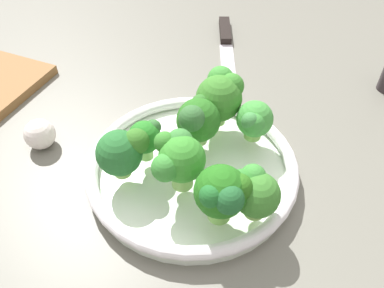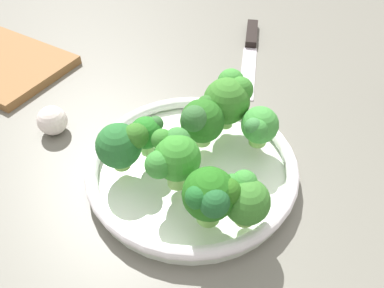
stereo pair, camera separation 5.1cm
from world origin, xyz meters
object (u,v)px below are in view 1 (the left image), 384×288
broccoli_floret_2 (123,151)px  broccoli_floret_5 (145,135)px  bowl (192,168)px  broccoli_floret_4 (223,193)px  broccoli_floret_6 (177,158)px  broccoli_floret_7 (198,119)px  broccoli_floret_1 (221,95)px  garlic_bulb (40,134)px  broccoli_floret_3 (255,192)px  broccoli_floret_0 (254,120)px  knife (226,43)px

broccoli_floret_2 → broccoli_floret_5: 4.04cm
bowl → broccoli_floret_5: size_ratio=4.97×
broccoli_floret_4 → broccoli_floret_5: broccoli_floret_4 is taller
broccoli_floret_4 → broccoli_floret_5: bearing=-55.9°
broccoli_floret_4 → broccoli_floret_2: bearing=-39.4°
broccoli_floret_6 → broccoli_floret_7: bearing=-116.9°
broccoli_floret_1 → broccoli_floret_2: size_ratio=1.16×
bowl → garlic_bulb: size_ratio=6.32×
broccoli_floret_4 → broccoli_floret_7: broccoli_floret_4 is taller
broccoli_floret_7 → broccoli_floret_4: bearing=92.7°
broccoli_floret_3 → broccoli_floret_7: size_ratio=0.87×
broccoli_floret_0 → broccoli_floret_6: (11.36, 6.84, 1.28)cm
bowl → knife: (-11.88, -33.60, -1.04)cm
broccoli_floret_0 → broccoli_floret_3: (3.11, 12.25, 0.19)cm
broccoli_floret_5 → knife: (-17.78, -31.66, -6.20)cm
broccoli_floret_7 → knife: (-10.52, -30.04, -6.62)cm
broccoli_floret_4 → broccoli_floret_6: (4.37, -5.89, 0.04)cm
bowl → broccoli_floret_0: 10.65cm
broccoli_floret_4 → broccoli_floret_3: bearing=-172.9°
bowl → broccoli_floret_0: (-8.97, -3.02, 4.88)cm
broccoli_floret_0 → garlic_bulb: 31.12cm
bowl → broccoli_floret_2: (8.81, 0.87, 5.33)cm
bowl → knife: size_ratio=1.08×
broccoli_floret_1 → broccoli_floret_6: size_ratio=1.05×
broccoli_floret_6 → broccoli_floret_7: size_ratio=1.03×
bowl → broccoli_floret_7: 6.76cm
broccoli_floret_0 → knife: broccoli_floret_0 is taller
broccoli_floret_7 → broccoli_floret_1: bearing=-133.2°
broccoli_floret_6 → garlic_bulb: 23.54cm
broccoli_floret_1 → bowl: bearing=55.8°
broccoli_floret_0 → broccoli_floret_2: (17.77, 3.89, 0.44)cm
bowl → broccoli_floret_7: size_ratio=3.97×
broccoli_floret_4 → broccoli_floret_7: size_ratio=1.05×
broccoli_floret_5 → knife: 36.84cm
broccoli_floret_0 → knife: 31.28cm
bowl → broccoli_floret_0: bearing=-161.4°
bowl → knife: bearing=-109.5°
broccoli_floret_5 → garlic_bulb: broccoli_floret_5 is taller
broccoli_floret_5 → broccoli_floret_6: 6.82cm
broccoli_floret_4 → broccoli_floret_7: 13.29cm
broccoli_floret_1 → broccoli_floret_5: 12.54cm
knife → broccoli_floret_4: bearing=77.1°
knife → garlic_bulb: bearing=36.4°
broccoli_floret_4 → knife: bearing=-102.9°
bowl → broccoli_floret_6: bearing=57.9°
broccoli_floret_3 → knife: size_ratio=0.24×
broccoli_floret_5 → garlic_bulb: (15.35, -7.23, -4.48)cm
broccoli_floret_4 → knife: size_ratio=0.28×
broccoli_floret_1 → broccoli_floret_0: bearing=129.0°
broccoli_floret_4 → knife: 45.00cm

